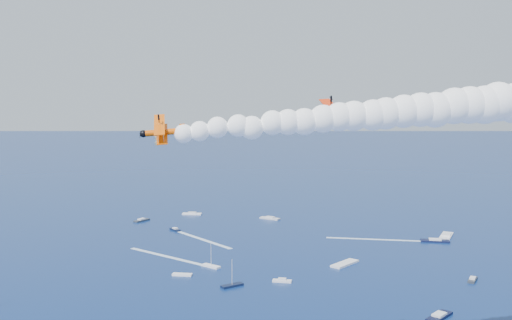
# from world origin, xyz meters

# --- Properties ---
(biplane_lead) EXTENTS (10.84, 12.48, 8.40)m
(biplane_lead) POSITION_xyz_m (2.34, 19.94, 55.55)
(biplane_lead) COLOR #FA3005
(biplane_trail) EXTENTS (8.82, 10.27, 7.36)m
(biplane_trail) POSITION_xyz_m (-21.78, -0.82, 53.56)
(biplane_trail) COLOR #F65B05
(smoke_trail_trail) EXTENTS (74.13, 44.95, 12.83)m
(smoke_trail_trail) POSITION_xyz_m (12.22, 9.40, 56.31)
(smoke_trail_trail) COLOR white
(spectator_boats) EXTENTS (210.54, 189.01, 0.70)m
(spectator_boats) POSITION_xyz_m (0.99, 111.43, 0.35)
(spectator_boats) COLOR white
(spectator_boats) RESTS_ON ground
(boat_wakes) EXTENTS (111.82, 50.58, 0.04)m
(boat_wakes) POSITION_xyz_m (-34.75, 144.76, 0.03)
(boat_wakes) COLOR white
(boat_wakes) RESTS_ON ground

